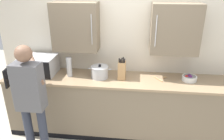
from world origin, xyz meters
TOP-DOWN VIEW (x-y plane):
  - back_wall_tiled at (-0.00, 1.23)m, footprint 4.02×0.44m
  - counter_unit at (0.00, 0.92)m, footprint 3.54×0.63m
  - microwave_oven at (-1.32, 0.95)m, footprint 0.53×0.79m
  - fruit_bowl at (0.96, 0.97)m, footprint 0.21×0.21m
  - thermos_flask at (-0.80, 0.92)m, footprint 0.08×0.08m
  - wooden_spoon at (0.58, 0.98)m, footprint 0.21×0.20m
  - knife_block at (-0.01, 0.92)m, footprint 0.11×0.15m
  - stock_pot at (-0.34, 0.92)m, footprint 0.35×0.26m
  - person_figure at (-1.09, 0.22)m, footprint 0.44×0.56m

SIDE VIEW (x-z plane):
  - counter_unit at x=0.00m, z-range 0.00..0.95m
  - wooden_spoon at x=0.58m, z-range 0.95..0.97m
  - person_figure at x=-1.09m, z-range 0.16..1.79m
  - fruit_bowl at x=0.96m, z-range 0.95..1.05m
  - stock_pot at x=-0.34m, z-range 0.94..1.14m
  - knife_block at x=-0.01m, z-range 0.91..1.26m
  - microwave_oven at x=-1.32m, z-range 0.95..1.23m
  - thermos_flask at x=-0.80m, z-range 0.95..1.25m
  - back_wall_tiled at x=0.00m, z-range 0.09..2.66m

